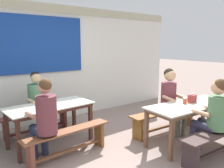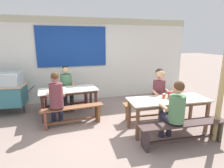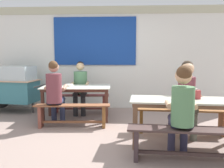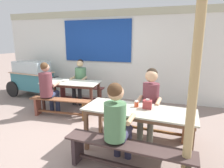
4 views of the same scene
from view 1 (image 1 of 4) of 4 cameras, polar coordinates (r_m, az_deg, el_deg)
ground_plane at (r=3.86m, az=1.89°, el=-17.92°), size 40.00×40.00×0.00m
backdrop_wall at (r=5.53m, az=-14.49°, el=5.73°), size 7.35×0.23×2.70m
dining_table_far at (r=4.20m, az=-15.42°, el=-6.19°), size 1.54×0.81×0.74m
dining_table_near at (r=4.37m, az=19.30°, el=-5.72°), size 1.83×0.80×0.74m
bench_far_back at (r=4.85m, az=-18.46°, el=-8.59°), size 1.44×0.35×0.46m
bench_far_front at (r=3.80m, az=-10.96°, el=-13.52°), size 1.50×0.34×0.46m
bench_near_back at (r=4.84m, az=13.18°, el=-8.21°), size 1.70×0.42×0.46m
bench_near_front at (r=4.15m, az=25.96°, el=-12.08°), size 1.81×0.43×0.46m
person_left_back_turned at (r=3.56m, az=-16.62°, el=-7.81°), size 0.43×0.54×1.32m
person_near_front at (r=3.91m, az=24.18°, el=-6.70°), size 0.43×0.56×1.30m
person_right_near_table at (r=4.73m, az=14.69°, el=-3.04°), size 0.44×0.58×1.33m
person_center_facing at (r=4.68m, az=-18.18°, el=-3.88°), size 0.46×0.55×1.28m
tissue_box at (r=4.47m, az=19.60°, el=-3.44°), size 0.14×0.11×0.16m
condiment_jar at (r=4.34m, az=17.93°, el=-4.02°), size 0.07×0.07×0.10m
soup_bowl at (r=4.11m, az=-17.38°, el=-5.10°), size 0.17×0.17×0.05m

